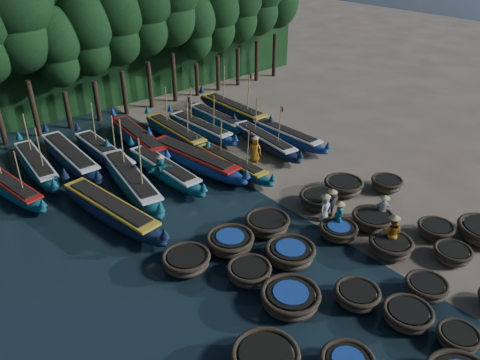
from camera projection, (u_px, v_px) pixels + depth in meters
ground at (312, 223)px, 23.84m from camera, size 120.00×120.00×0.00m
foliage_wall at (97, 42)px, 37.16m from camera, size 40.00×3.00×10.00m
coracle_2 at (458, 338)px, 16.84m from camera, size 1.70×1.70×0.63m
coracle_6 at (407, 315)px, 17.77m from camera, size 2.08×2.08×0.67m
coracle_7 at (426, 288)px, 19.07m from camera, size 2.10×2.10×0.70m
coracle_8 at (452, 254)px, 21.02m from camera, size 1.91×1.91×0.67m
coracle_10 at (265, 359)px, 15.90m from camera, size 2.42×2.42×0.80m
coracle_11 at (290, 298)px, 18.46m from camera, size 2.76×2.76×0.79m
coracle_12 at (357, 296)px, 18.65m from camera, size 1.87×1.87×0.71m
coracle_13 at (391, 246)px, 21.41m from camera, size 2.30×2.30×0.79m
coracle_14 at (436, 230)px, 22.61m from camera, size 1.85×1.85×0.70m
coracle_15 at (249, 272)px, 19.90m from camera, size 2.32×2.32×0.72m
coracle_16 at (290, 253)px, 20.95m from camera, size 2.34×2.34×0.79m
coracle_17 at (338, 231)px, 22.58m from camera, size 1.87×1.87×0.67m
coracle_18 at (373, 220)px, 23.33m from camera, size 2.46×2.46×0.75m
coracle_19 at (387, 184)px, 26.56m from camera, size 2.09×2.09×0.72m
coracle_20 at (186, 261)px, 20.52m from camera, size 2.36×2.36×0.75m
coracle_21 at (230, 242)px, 21.64m from camera, size 2.35×2.35×0.83m
coracle_22 at (267, 224)px, 22.95m from camera, size 2.55×2.55×0.82m
coracle_23 at (318, 200)px, 24.92m from camera, size 2.33×2.33×0.81m
coracle_24 at (343, 186)px, 26.21m from camera, size 2.31×2.31×0.81m
long_boat_2 at (111, 210)px, 23.80m from camera, size 2.86×8.88×1.58m
long_boat_3 at (131, 181)px, 26.45m from camera, size 2.94×9.02×3.88m
long_boat_4 at (164, 170)px, 27.75m from camera, size 1.55×8.26×1.45m
long_boat_5 at (194, 159)px, 28.80m from camera, size 2.83×9.02×1.60m
long_boat_6 at (232, 164)px, 28.55m from camera, size 1.57×7.34×3.12m
long_boat_7 at (264, 141)px, 31.43m from camera, size 2.18×7.80×3.33m
long_boat_8 at (286, 135)px, 32.28m from camera, size 1.53×7.63×1.34m
long_boat_9 at (11, 188)px, 25.96m from camera, size 2.49×7.43×3.19m
long_boat_10 at (36, 164)px, 28.35m from camera, size 1.96×8.07×3.44m
long_boat_11 at (70, 157)px, 29.17m from camera, size 1.73×8.99×1.58m
long_boat_12 at (104, 153)px, 29.69m from camera, size 1.52×8.42×3.58m
long_boat_13 at (138, 138)px, 31.61m from camera, size 2.21×8.92×1.57m
long_boat_14 at (176, 133)px, 32.54m from camera, size 1.62×8.30×3.53m
long_boat_15 at (201, 128)px, 33.33m from camera, size 1.76×7.76×3.30m
long_boat_16 at (216, 118)px, 35.08m from camera, size 1.29×7.30×1.28m
long_boat_17 at (233, 110)px, 36.28m from camera, size 1.62×8.95×3.80m
fisherman_0 at (325, 207)px, 23.65m from camera, size 0.81×0.61×1.69m
fisherman_1 at (339, 216)px, 22.70m from camera, size 0.61×0.73×1.89m
fisherman_2 at (392, 232)px, 21.51m from camera, size 0.97×1.07×1.99m
fisherman_3 at (331, 202)px, 24.07m from camera, size 1.11×0.92×1.69m
fisherman_4 at (383, 208)px, 23.50m from camera, size 0.82×0.93×1.72m
fisherman_5 at (161, 170)px, 26.94m from camera, size 1.75×1.06×2.00m
fisherman_6 at (255, 149)px, 29.49m from camera, size 0.92×0.98×1.89m
tree_4 at (11, 9)px, 29.22m from camera, size 5.34×5.34×12.58m
tree_5 at (56, 47)px, 31.83m from camera, size 3.68×3.68×8.68m
tree_6 at (86, 32)px, 32.78m from camera, size 4.09×4.09×9.65m
tree_7 at (115, 18)px, 33.74m from camera, size 4.51×4.51×10.63m
tree_8 at (142, 5)px, 34.70m from camera, size 4.92×4.92×11.60m
tree_10 at (194, 25)px, 38.26m from camera, size 3.68×3.68×8.68m
tree_11 at (217, 13)px, 39.21m from camera, size 4.09×4.09×9.65m
tree_12 at (238, 2)px, 40.17m from camera, size 4.51×4.51×10.63m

